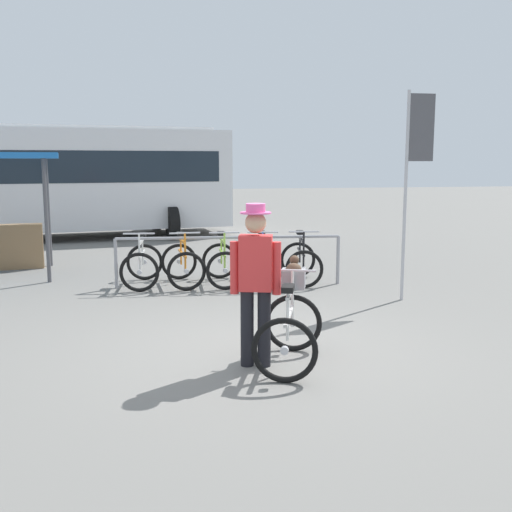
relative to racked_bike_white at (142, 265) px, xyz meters
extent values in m
plane|color=slate|center=(1.25, -3.93, -0.37)|extent=(80.00, 80.00, 0.00)
cylinder|color=#99999E|center=(-0.43, -0.14, 0.06)|extent=(0.06, 0.06, 0.85)
cylinder|color=#99999E|center=(3.40, -0.50, 0.06)|extent=(0.06, 0.06, 0.85)
cylinder|color=#99999E|center=(1.48, -0.32, 0.48)|extent=(3.84, 0.41, 0.05)
torus|color=black|center=(0.05, 0.51, -0.04)|extent=(0.66, 0.14, 0.66)
cylinder|color=#B7B7BC|center=(0.05, 0.51, -0.04)|extent=(0.09, 0.07, 0.08)
torus|color=black|center=(-0.05, -0.51, -0.04)|extent=(0.66, 0.14, 0.66)
cylinder|color=#B7B7BC|center=(-0.05, -0.51, -0.04)|extent=(0.09, 0.07, 0.08)
cube|color=silver|center=(0.00, 0.00, 0.19)|extent=(0.12, 0.92, 0.04)
cube|color=silver|center=(0.00, -0.05, 0.41)|extent=(0.09, 0.61, 0.04)
cylinder|color=silver|center=(0.02, 0.18, 0.24)|extent=(0.03, 0.03, 0.55)
cube|color=black|center=(0.02, 0.18, 0.51)|extent=(0.14, 0.25, 0.06)
cylinder|color=silver|center=(-0.04, -0.38, 0.28)|extent=(0.03, 0.03, 0.63)
cylinder|color=#B7B7BC|center=(-0.04, -0.38, 0.59)|extent=(0.52, 0.08, 0.03)
torus|color=black|center=(0.67, 0.45, -0.04)|extent=(0.66, 0.11, 0.66)
cylinder|color=#B7B7BC|center=(0.67, 0.45, -0.04)|extent=(0.08, 0.07, 0.08)
torus|color=black|center=(0.73, -0.57, -0.04)|extent=(0.66, 0.11, 0.66)
cylinder|color=#B7B7BC|center=(0.73, -0.57, -0.04)|extent=(0.08, 0.07, 0.08)
cube|color=orange|center=(0.70, -0.06, 0.19)|extent=(0.09, 0.92, 0.04)
cube|color=orange|center=(0.70, -0.11, 0.41)|extent=(0.07, 0.61, 0.04)
cylinder|color=orange|center=(0.69, 0.12, 0.24)|extent=(0.03, 0.03, 0.55)
cube|color=black|center=(0.69, 0.12, 0.51)|extent=(0.13, 0.25, 0.06)
cylinder|color=orange|center=(0.72, -0.45, 0.28)|extent=(0.03, 0.03, 0.63)
cylinder|color=#B7B7BC|center=(0.72, -0.45, 0.59)|extent=(0.52, 0.06, 0.03)
torus|color=black|center=(1.41, 0.38, -0.04)|extent=(0.66, 0.09, 0.66)
cylinder|color=#B7B7BC|center=(1.41, 0.38, -0.04)|extent=(0.08, 0.06, 0.08)
torus|color=black|center=(1.37, -0.64, -0.04)|extent=(0.66, 0.09, 0.66)
cylinder|color=#B7B7BC|center=(1.37, -0.64, -0.04)|extent=(0.08, 0.06, 0.08)
cube|color=#9ED14C|center=(1.39, -0.13, 0.19)|extent=(0.07, 0.92, 0.04)
cube|color=#9ED14C|center=(1.39, -0.18, 0.41)|extent=(0.06, 0.61, 0.04)
cylinder|color=#9ED14C|center=(1.40, 0.06, 0.24)|extent=(0.03, 0.03, 0.55)
cube|color=black|center=(1.40, 0.06, 0.51)|extent=(0.13, 0.24, 0.06)
cylinder|color=#9ED14C|center=(1.38, -0.52, 0.28)|extent=(0.03, 0.03, 0.63)
cylinder|color=#B7B7BC|center=(1.38, -0.52, 0.59)|extent=(0.52, 0.05, 0.03)
torus|color=black|center=(2.18, 0.31, -0.04)|extent=(0.66, 0.18, 0.66)
cylinder|color=#B7B7BC|center=(2.18, 0.31, -0.04)|extent=(0.09, 0.07, 0.08)
torus|color=black|center=(2.01, -0.70, -0.04)|extent=(0.66, 0.18, 0.66)
cylinder|color=#B7B7BC|center=(2.01, -0.70, -0.04)|extent=(0.09, 0.07, 0.08)
cube|color=#2D56B7|center=(2.09, -0.19, 0.19)|extent=(0.19, 0.91, 0.04)
cube|color=#2D56B7|center=(2.08, -0.24, 0.41)|extent=(0.14, 0.61, 0.04)
cylinder|color=#2D56B7|center=(2.12, -0.01, 0.24)|extent=(0.03, 0.03, 0.55)
cube|color=black|center=(2.12, -0.01, 0.51)|extent=(0.16, 0.26, 0.06)
cylinder|color=#2D56B7|center=(2.03, -0.58, 0.28)|extent=(0.03, 0.03, 0.63)
cylinder|color=#B7B7BC|center=(2.03, -0.58, 0.59)|extent=(0.52, 0.11, 0.03)
torus|color=black|center=(2.87, 0.25, -0.04)|extent=(0.66, 0.17, 0.66)
cylinder|color=#B7B7BC|center=(2.87, 0.25, -0.04)|extent=(0.09, 0.07, 0.08)
torus|color=black|center=(2.71, -0.76, -0.04)|extent=(0.66, 0.17, 0.66)
cylinder|color=#B7B7BC|center=(2.71, -0.76, -0.04)|extent=(0.09, 0.07, 0.08)
cube|color=black|center=(2.79, -0.26, 0.19)|extent=(0.17, 0.91, 0.04)
cube|color=black|center=(2.78, -0.31, 0.41)|extent=(0.13, 0.61, 0.04)
cylinder|color=black|center=(2.82, -0.08, 0.24)|extent=(0.03, 0.03, 0.55)
cube|color=black|center=(2.82, -0.08, 0.51)|extent=(0.15, 0.26, 0.06)
cylinder|color=black|center=(2.73, -0.64, 0.28)|extent=(0.03, 0.03, 0.63)
cylinder|color=#B7B7BC|center=(2.73, -0.64, 0.59)|extent=(0.52, 0.11, 0.03)
torus|color=black|center=(1.33, -5.02, -0.04)|extent=(0.64, 0.27, 0.66)
cylinder|color=#B7B7BC|center=(1.33, -5.02, -0.04)|extent=(0.10, 0.08, 0.08)
torus|color=black|center=(1.67, -4.06, -0.04)|extent=(0.64, 0.27, 0.66)
cylinder|color=#B7B7BC|center=(1.67, -4.06, -0.04)|extent=(0.10, 0.08, 0.08)
cube|color=silver|center=(1.50, -4.54, 0.19)|extent=(0.33, 0.88, 0.04)
cube|color=silver|center=(1.52, -4.50, 0.41)|extent=(0.23, 0.59, 0.04)
cylinder|color=silver|center=(1.44, -4.72, 0.24)|extent=(0.03, 0.03, 0.55)
cube|color=black|center=(1.44, -4.72, 0.51)|extent=(0.19, 0.27, 0.06)
cylinder|color=silver|center=(1.63, -4.18, 0.28)|extent=(0.03, 0.03, 0.63)
cylinder|color=#B7B7BC|center=(1.63, -4.18, 0.59)|extent=(0.50, 0.20, 0.03)
cube|color=gray|center=(1.67, -4.04, 0.47)|extent=(0.31, 0.27, 0.22)
ellipsoid|color=#4C3828|center=(1.67, -4.04, 0.57)|extent=(0.22, 0.21, 0.16)
sphere|color=#4C3828|center=(1.70, -3.96, 0.67)|extent=(0.11, 0.11, 0.11)
cylinder|color=black|center=(1.24, -4.50, 0.04)|extent=(0.14, 0.14, 0.82)
cylinder|color=black|center=(1.07, -4.45, 0.04)|extent=(0.14, 0.14, 0.82)
cube|color=red|center=(1.15, -4.48, 0.74)|extent=(0.38, 0.28, 0.58)
cylinder|color=red|center=(1.36, -4.55, 0.69)|extent=(0.09, 0.09, 0.55)
cylinder|color=red|center=(0.94, -4.44, 0.69)|extent=(0.09, 0.09, 0.55)
sphere|color=tan|center=(1.15, -4.48, 1.16)|extent=(0.22, 0.22, 0.22)
cylinder|color=#E05999|center=(1.15, -4.48, 1.26)|extent=(0.32, 0.32, 0.02)
cylinder|color=#E05999|center=(1.15, -4.48, 1.31)|extent=(0.20, 0.20, 0.09)
cube|color=silver|center=(-2.53, 6.99, 1.28)|extent=(10.26, 4.00, 2.70)
cube|color=#19232D|center=(-2.53, 6.99, 1.63)|extent=(9.48, 3.90, 0.84)
cube|color=silver|center=(-2.53, 6.99, 2.67)|extent=(9.24, 3.60, 0.08)
cylinder|color=black|center=(0.87, 6.25, 0.08)|extent=(0.38, 0.93, 0.90)
cylinder|color=black|center=(0.49, 8.72, 0.08)|extent=(0.38, 0.93, 0.90)
cylinder|color=#4C4C51|center=(-1.85, 2.41, 0.73)|extent=(0.07, 0.07, 2.20)
cylinder|color=#4C4C51|center=(-1.64, 0.62, 0.73)|extent=(0.07, 0.07, 2.20)
cylinder|color=#B2B2B7|center=(3.98, -1.89, 1.23)|extent=(0.05, 0.05, 3.20)
cube|color=#4C4C51|center=(4.20, -1.89, 2.28)|extent=(0.40, 0.03, 1.00)
camera|label=1|loc=(-0.01, -10.53, 1.79)|focal=42.40mm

